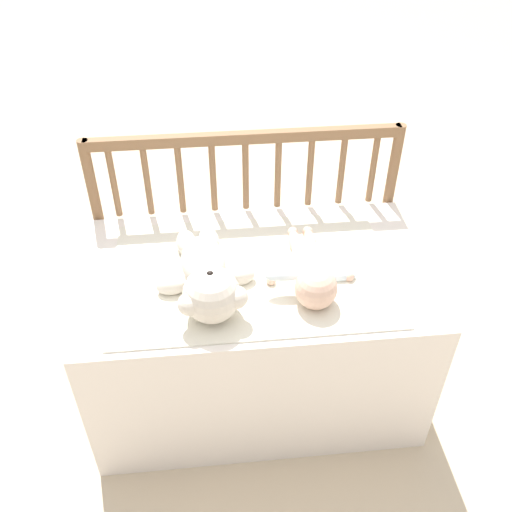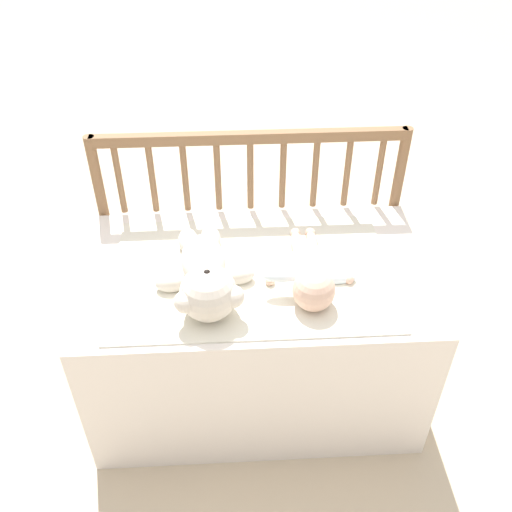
% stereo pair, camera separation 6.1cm
% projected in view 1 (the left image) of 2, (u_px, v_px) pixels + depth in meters
% --- Properties ---
extents(ground_plane, '(12.00, 12.00, 0.00)m').
position_uv_depth(ground_plane, '(256.00, 383.00, 2.10)').
color(ground_plane, '#C6B293').
extents(crib_mattress, '(1.06, 0.63, 0.55)m').
position_uv_depth(crib_mattress, '(256.00, 332.00, 1.93)').
color(crib_mattress, white).
rests_on(crib_mattress, ground_plane).
extents(crib_rail, '(1.06, 0.04, 0.84)m').
position_uv_depth(crib_rail, '(246.00, 198.00, 1.98)').
color(crib_rail, brown).
rests_on(crib_rail, ground_plane).
extents(blanket, '(0.84, 0.55, 0.01)m').
position_uv_depth(blanket, '(252.00, 273.00, 1.73)').
color(blanket, silver).
rests_on(blanket, crib_mattress).
extents(teddy_bear, '(0.30, 0.44, 0.16)m').
position_uv_depth(teddy_bear, '(207.00, 277.00, 1.62)').
color(teddy_bear, silver).
rests_on(teddy_bear, crib_mattress).
extents(baby, '(0.28, 0.40, 0.12)m').
position_uv_depth(baby, '(311.00, 271.00, 1.68)').
color(baby, white).
rests_on(baby, crib_mattress).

